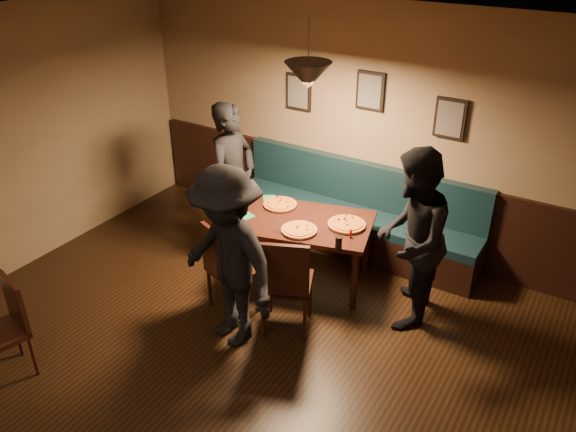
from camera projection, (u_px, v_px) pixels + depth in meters
The scene contains 23 objects.
floor at pixel (170, 431), 4.49m from camera, with size 7.00×7.00×0.00m, color black.
ceiling at pixel (120, 75), 3.15m from camera, with size 7.00×7.00×0.00m, color silver.
wall_back at pixel (369, 130), 6.44m from camera, with size 6.00×6.00×0.00m, color #8C704F.
wainscot at pixel (363, 202), 6.85m from camera, with size 5.88×0.06×1.00m, color black.
booth_bench at pixel (353, 211), 6.64m from camera, with size 3.00×0.60×1.00m, color #0F232D, non-canonical shape.
picture_left at pixel (299, 92), 6.69m from camera, with size 0.32×0.04×0.42m, color black.
picture_center at pixel (370, 91), 6.20m from camera, with size 0.32×0.04×0.42m, color black.
picture_right at pixel (450, 118), 5.86m from camera, with size 0.32×0.04×0.42m, color black.
pendant_lamp at pixel (308, 75), 5.23m from camera, with size 0.44×0.44×0.25m, color black.
dining_table at pixel (305, 251), 6.13m from camera, with size 1.36×0.88×0.73m, color black.
chair_near_left at pixel (234, 267), 5.63m from camera, with size 0.43×0.43×0.97m, color black, non-canonical shape.
chair_near_right at pixel (287, 281), 5.37m from camera, with size 0.46×0.46×1.04m, color black, non-canonical shape.
diner_left at pixel (233, 181), 6.40m from camera, with size 0.66×0.43×1.81m, color black.
diner_right at pixel (411, 240), 5.31m from camera, with size 0.87×0.68×1.78m, color black.
diner_front at pixel (228, 259), 5.05m from camera, with size 1.13×0.65×1.75m, color black.
pizza_a at pixel (280, 204), 6.24m from camera, with size 0.36×0.36×0.04m, color orange.
pizza_b at pixel (299, 230), 5.75m from camera, with size 0.36×0.36×0.04m, color orange.
pizza_c at pixel (347, 224), 5.85m from camera, with size 0.39×0.39×0.04m, color orange.
soda_glass at pixel (339, 243), 5.43m from camera, with size 0.07×0.07×0.14m, color black.
tabasco_bottle at pixel (351, 233), 5.63m from camera, with size 0.03×0.03×0.11m, color #961D05.
napkin_a at pixel (269, 198), 6.42m from camera, with size 0.14×0.14×0.01m, color #217C35.
napkin_b at pixel (246, 216), 6.05m from camera, with size 0.14×0.14×0.01m, color #207B39.
cutlery_set at pixel (288, 236), 5.69m from camera, with size 0.02×0.21×0.00m, color silver.
Camera 1 is at (2.43, -2.19, 3.62)m, focal length 35.79 mm.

